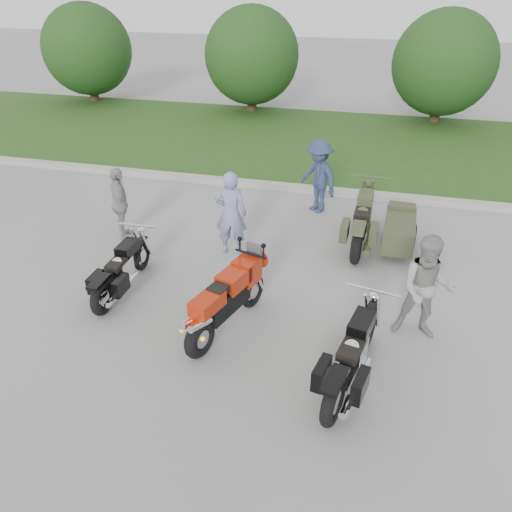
% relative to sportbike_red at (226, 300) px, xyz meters
% --- Properties ---
extents(ground, '(80.00, 80.00, 0.00)m').
position_rel_sportbike_red_xyz_m(ground, '(-0.10, 0.04, -0.59)').
color(ground, '#9E9E99').
rests_on(ground, ground).
extents(curb, '(60.00, 0.30, 0.15)m').
position_rel_sportbike_red_xyz_m(curb, '(-0.10, 6.04, -0.52)').
color(curb, '#A2A099').
rests_on(curb, ground).
extents(grass_strip, '(60.00, 8.00, 0.14)m').
position_rel_sportbike_red_xyz_m(grass_strip, '(-0.10, 10.19, -0.52)').
color(grass_strip, '#395A1F').
rests_on(grass_strip, ground).
extents(tree_far_left, '(3.60, 3.60, 4.00)m').
position_rel_sportbike_red_xyz_m(tree_far_left, '(-10.10, 13.54, 1.60)').
color(tree_far_left, '#3F2B1C').
rests_on(tree_far_left, ground).
extents(tree_mid_left, '(3.60, 3.60, 4.00)m').
position_rel_sportbike_red_xyz_m(tree_mid_left, '(-3.10, 13.54, 1.60)').
color(tree_mid_left, '#3F2B1C').
rests_on(tree_mid_left, ground).
extents(tree_mid_right, '(3.60, 3.60, 4.00)m').
position_rel_sportbike_red_xyz_m(tree_mid_right, '(3.90, 13.54, 1.60)').
color(tree_mid_right, '#3F2B1C').
rests_on(tree_mid_right, ground).
extents(sportbike_red, '(0.83, 2.08, 1.01)m').
position_rel_sportbike_red_xyz_m(sportbike_red, '(0.00, 0.00, 0.00)').
color(sportbike_red, black).
rests_on(sportbike_red, ground).
extents(cruiser_left, '(0.35, 2.09, 0.81)m').
position_rel_sportbike_red_xyz_m(cruiser_left, '(-2.14, 0.59, -0.18)').
color(cruiser_left, black).
rests_on(cruiser_left, ground).
extents(cruiser_right, '(0.64, 2.28, 0.89)m').
position_rel_sportbike_red_xyz_m(cruiser_right, '(2.02, -0.75, -0.14)').
color(cruiser_right, black).
rests_on(cruiser_right, ground).
extents(cruiser_sidecar, '(1.29, 2.54, 0.98)m').
position_rel_sportbike_red_xyz_m(cruiser_sidecar, '(2.32, 3.45, -0.14)').
color(cruiser_sidecar, black).
rests_on(cruiser_sidecar, ground).
extents(person_stripe, '(0.68, 0.49, 1.75)m').
position_rel_sportbike_red_xyz_m(person_stripe, '(-0.65, 2.47, 0.28)').
color(person_stripe, '#8087AF').
rests_on(person_stripe, ground).
extents(person_grey, '(0.85, 0.67, 1.74)m').
position_rel_sportbike_red_xyz_m(person_grey, '(2.99, 0.64, 0.28)').
color(person_grey, gray).
rests_on(person_grey, ground).
extents(person_denim, '(1.27, 1.22, 1.73)m').
position_rel_sportbike_red_xyz_m(person_denim, '(0.74, 4.94, 0.27)').
color(person_denim, navy).
rests_on(person_denim, ground).
extents(person_back, '(0.83, 0.98, 1.58)m').
position_rel_sportbike_red_xyz_m(person_back, '(-3.10, 2.53, 0.19)').
color(person_back, '#9B9B96').
rests_on(person_back, ground).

